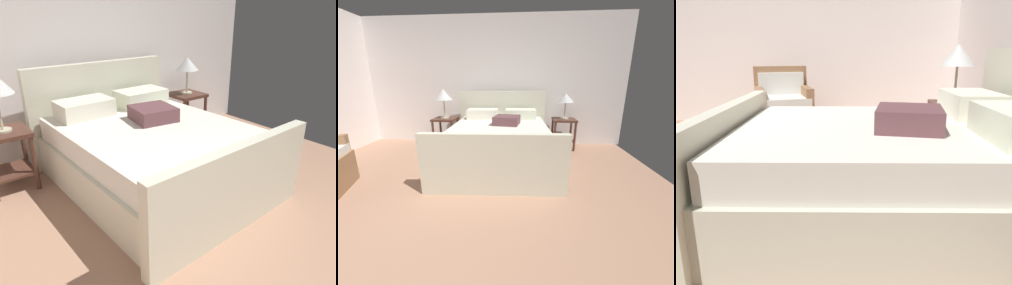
# 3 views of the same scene
# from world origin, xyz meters

# --- Properties ---
(ground_plane) EXTENTS (5.33, 6.33, 0.02)m
(ground_plane) POSITION_xyz_m (0.00, 0.00, -0.01)
(ground_plane) COLOR #A67A60
(wall_back) EXTENTS (5.45, 0.12, 2.57)m
(wall_back) POSITION_xyz_m (0.00, 3.23, 1.28)
(wall_back) COLOR silver
(wall_back) RESTS_ON ground
(bed) EXTENTS (1.83, 2.25, 1.12)m
(bed) POSITION_xyz_m (0.29, 1.99, 0.35)
(bed) COLOR beige
(bed) RESTS_ON ground
(nightstand_right) EXTENTS (0.44, 0.44, 0.60)m
(nightstand_right) POSITION_xyz_m (1.47, 2.82, 0.40)
(nightstand_right) COLOR #4A2B21
(nightstand_right) RESTS_ON ground
(table_lamp_right) EXTENTS (0.31, 0.31, 0.49)m
(table_lamp_right) POSITION_xyz_m (1.47, 2.82, 0.99)
(table_lamp_right) COLOR #B7B293
(table_lamp_right) RESTS_ON nightstand_right
(nightstand_left) EXTENTS (0.44, 0.44, 0.60)m
(nightstand_left) POSITION_xyz_m (-0.89, 2.71, 0.40)
(nightstand_left) COLOR #4A2B21
(nightstand_left) RESTS_ON ground
(table_lamp_left) EXTENTS (0.33, 0.33, 0.57)m
(table_lamp_left) POSITION_xyz_m (-0.89, 2.71, 1.05)
(table_lamp_left) COLOR #B7B293
(table_lamp_left) RESTS_ON nightstand_left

